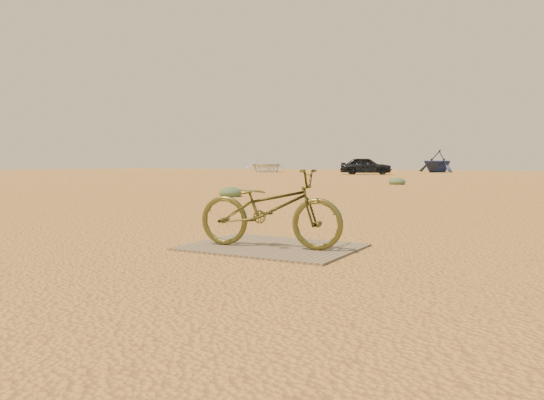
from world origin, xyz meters
The scene contains 8 objects.
ground centered at (0.00, 0.00, 0.00)m, with size 120.00×120.00×0.00m, color gold.
plywood_board centered at (-0.40, -0.32, 0.01)m, with size 1.64×1.24×0.02m, color #7E6D54.
bicycle centered at (-0.38, -0.41, 0.41)m, with size 0.51×1.46×0.77m, color #4F4D20.
car centered at (-10.83, 32.68, 0.63)m, with size 1.50×3.73×1.27m, color black.
boat_near_left centered at (-22.85, 38.78, 0.60)m, with size 4.15×5.81×1.20m, color white.
boat_far_left centered at (-8.10, 44.17, 1.03)m, with size 3.37×3.91×2.06m, color navy.
kale_a centered at (-5.25, 6.24, 0.00)m, with size 0.58×0.58×0.32m, color #56744E.
kale_c centered at (-3.69, 15.69, 0.00)m, with size 0.64×0.64×0.35m, color #56744E.
Camera 1 is at (2.13, -4.88, 0.84)m, focal length 35.00 mm.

